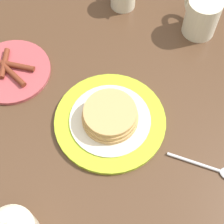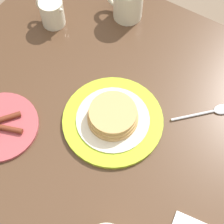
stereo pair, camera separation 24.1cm
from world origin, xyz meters
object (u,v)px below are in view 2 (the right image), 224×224
side_plate_bacon (0,126)px  creamer_pitcher (52,12)px  coffee_mug (127,2)px  pancake_plate (113,118)px  spoon (212,111)px

side_plate_bacon → creamer_pitcher: size_ratio=1.82×
coffee_mug → creamer_pitcher: (0.17, 0.14, -0.01)m
pancake_plate → spoon: 0.26m
pancake_plate → spoon: bearing=-142.0°
pancake_plate → creamer_pitcher: size_ratio=2.40×
side_plate_bacon → coffee_mug: 0.51m
coffee_mug → creamer_pitcher: coffee_mug is taller
coffee_mug → creamer_pitcher: size_ratio=1.15×
coffee_mug → creamer_pitcher: 0.22m
side_plate_bacon → spoon: size_ratio=1.53×
side_plate_bacon → spoon: 0.55m
side_plate_bacon → coffee_mug: (-0.08, -0.50, 0.05)m
side_plate_bacon → creamer_pitcher: creamer_pitcher is taller
coffee_mug → creamer_pitcher: bearing=39.9°
spoon → creamer_pitcher: bearing=-3.3°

